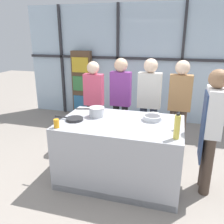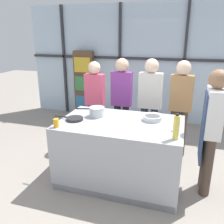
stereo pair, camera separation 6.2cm
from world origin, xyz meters
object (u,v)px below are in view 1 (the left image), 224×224
Objects in this scene: juice_glass_near at (56,123)px; mixing_bowl at (152,118)px; frying_pan at (74,119)px; white_plate at (154,115)px; chef at (211,126)px; spectator_center_left at (121,97)px; spectator_center_right at (149,100)px; pepper_grinder at (178,124)px; saucepan at (97,112)px; spectator_far_left at (94,98)px; spectator_far_right at (179,102)px; oil_bottle at (177,127)px.

mixing_bowl is at bearing 28.24° from juice_glass_near.
frying_pan is 1.20m from white_plate.
spectator_center_left is (-1.46, 0.95, 0.04)m from chef.
spectator_center_right reaches higher than chef.
white_plate is at bearing 35.91° from juice_glass_near.
pepper_grinder is at bearing -53.02° from white_plate.
white_plate is (0.15, -0.61, -0.06)m from spectator_center_right.
saucepan is at bearing 53.55° from spectator_center_right.
mixing_bowl is (-0.78, 0.12, -0.01)m from chef.
frying_pan is 3.75× the size of juice_glass_near.
spectator_center_right is 1.79m from juice_glass_near.
spectator_far_left is 1.46m from mixing_bowl.
spectator_center_left reaches higher than frying_pan.
spectator_center_left reaches higher than saucepan.
pepper_grinder is at bearing -9.45° from saucepan.
spectator_center_left is 14.58× the size of juice_glass_near.
saucepan is 0.83m from mixing_bowl.
white_plate is at bearing 59.08° from spectator_far_right.
spectator_far_right is (1.56, 0.00, 0.04)m from spectator_far_left.
oil_bottle is at bearing 138.13° from spectator_far_left.
spectator_far_right is 1.84m from frying_pan.
white_plate is (-0.79, 0.33, -0.04)m from chef.
spectator_far_right is at bearing 89.45° from oil_bottle.
oil_bottle reaches higher than mixing_bowl.
spectator_far_left is 9.48× the size of pepper_grinder.
juice_glass_near reaches higher than mixing_bowl.
oil_bottle is (0.35, -0.56, 0.11)m from mixing_bowl.
oil_bottle is at bearing 89.45° from spectator_far_right.
saucepan is 1.58× the size of mixing_bowl.
spectator_far_left is at bearing 112.64° from saucepan.
pepper_grinder is at bearing 89.83° from spectator_far_right.
mixing_bowl is at bearing 122.06° from oil_bottle.
spectator_center_right reaches higher than spectator_center_left.
mixing_bowl is 2.28× the size of juice_glass_near.
saucepan is 0.87m from white_plate.
pepper_grinder is at bearing 2.07° from frying_pan.
white_plate is at bearing 137.66° from spectator_center_left.
chef is 5.39× the size of oil_bottle.
chef is 2.04m from juice_glass_near.
saucepan is 1.20m from pepper_grinder.
saucepan is at bearing 170.55° from pepper_grinder.
saucepan is 1.27m from oil_bottle.
mixing_bowl is at bearing 129.25° from spectator_center_left.
spectator_far_left is at bearing 152.80° from white_plate.
spectator_far_left reaches higher than mixing_bowl.
spectator_center_right is 1.12m from saucepan.
saucepan is at bearing 44.26° from frying_pan.
chef is 0.45m from pepper_grinder.
white_plate is 0.22m from mixing_bowl.
oil_bottle is at bearing -57.94° from mixing_bowl.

